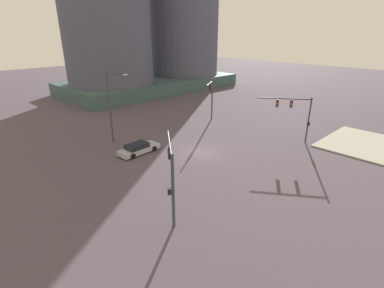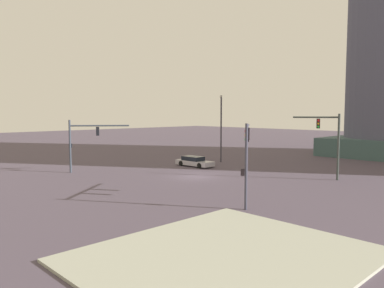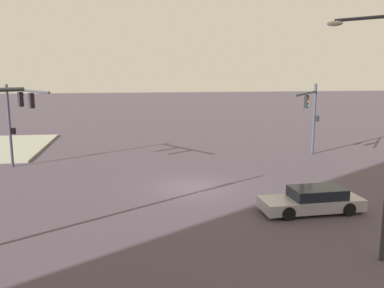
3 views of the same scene
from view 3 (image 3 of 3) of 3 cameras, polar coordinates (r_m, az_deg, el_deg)
ground_plane at (r=24.01m, az=-0.05°, el=-6.10°), size 201.71×201.71×0.00m
traffic_signal_opposite_side at (r=32.80m, az=16.30°, el=4.69°), size 4.27×5.20×5.72m
traffic_signal_cross_street at (r=29.40m, az=-23.12°, el=4.35°), size 3.98×5.59×5.82m
sedan_car_approaching at (r=20.70m, az=16.54°, el=-7.59°), size 4.97×2.03×1.21m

